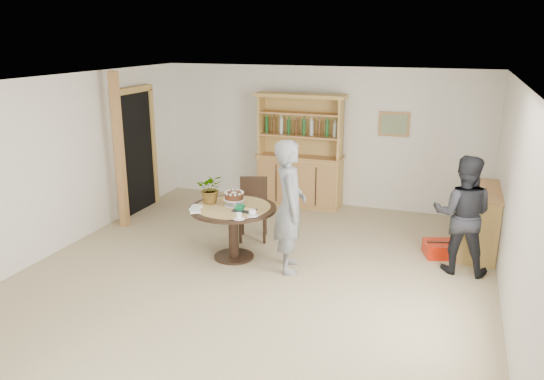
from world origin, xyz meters
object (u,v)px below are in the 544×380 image
at_px(dining_table, 233,217).
at_px(red_suitcase, 446,249).
at_px(dining_chair, 253,204).
at_px(sideboard, 478,220).
at_px(hutch, 300,168).
at_px(teen_boy, 290,207).
at_px(adult_person, 463,215).

height_order(dining_table, red_suitcase, dining_table).
bearing_deg(dining_chair, sideboard, -7.14).
relative_size(dining_table, dining_chair, 1.27).
relative_size(hutch, dining_table, 1.70).
bearing_deg(hutch, red_suitcase, -30.94).
xyz_separation_m(hutch, red_suitcase, (2.64, -1.58, -0.59)).
relative_size(teen_boy, adult_person, 1.12).
distance_m(dining_table, teen_boy, 0.90).
bearing_deg(hutch, adult_person, -36.22).
bearing_deg(dining_chair, hutch, 66.24).
bearing_deg(red_suitcase, dining_chair, 167.52).
bearing_deg(teen_boy, dining_table, 63.25).
bearing_deg(adult_person, red_suitcase, -69.19).
xyz_separation_m(adult_person, red_suitcase, (-0.16, 0.47, -0.69)).
xyz_separation_m(dining_table, red_suitcase, (2.83, 1.06, -0.50)).
xyz_separation_m(sideboard, red_suitcase, (-0.40, -0.34, -0.37)).
xyz_separation_m(hutch, teen_boy, (0.67, -2.75, 0.19)).
distance_m(dining_table, red_suitcase, 3.06).
bearing_deg(hutch, dining_table, -93.97).
xyz_separation_m(dining_chair, teen_boy, (0.87, -0.93, 0.35)).
distance_m(hutch, teen_boy, 2.83).
distance_m(teen_boy, red_suitcase, 2.42).
xyz_separation_m(hutch, dining_table, (-0.18, -2.65, -0.08)).
relative_size(sideboard, dining_table, 1.05).
xyz_separation_m(dining_table, adult_person, (2.98, 0.60, 0.18)).
xyz_separation_m(sideboard, teen_boy, (-2.37, -1.51, 0.41)).
bearing_deg(sideboard, dining_table, -156.45).
height_order(dining_table, teen_boy, teen_boy).
height_order(hutch, sideboard, hutch).
distance_m(teen_boy, adult_person, 2.25).
distance_m(dining_chair, adult_person, 3.03).
bearing_deg(sideboard, dining_chair, -169.89).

